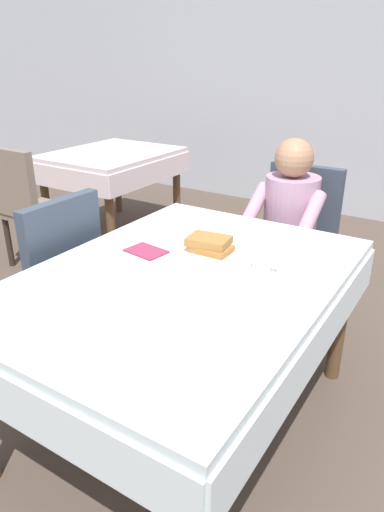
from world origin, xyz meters
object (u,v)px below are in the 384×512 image
chair_left_side (53,275)px  spoon_near_edge (177,285)px  diner_person (288,220)px  breakfast_stack (210,244)px  fork_left_of_plate (171,247)px  cup_coffee (262,260)px  background_chair_empty (27,202)px  chair_diner (295,235)px  knife_right_of_plate (248,266)px  plate_breakfast (210,253)px  background_table_far (112,165)px  dining_table_main (184,293)px  syrup_pitcher (184,230)px

chair_left_side → spoon_near_edge: chair_left_side is taller
diner_person → spoon_near_edge: 1.12m
breakfast_stack → fork_left_of_plate: bearing=-171.6°
cup_coffee → background_chair_empty: size_ratio=0.12×
spoon_near_edge → breakfast_stack: bearing=111.2°
chair_diner → spoon_near_edge: bearing=90.1°
background_chair_empty → knife_right_of_plate: bearing=-15.2°
plate_breakfast → background_table_far: size_ratio=0.25×
spoon_near_edge → diner_person: bearing=103.0°
chair_left_side → knife_right_of_plate: bearing=-78.9°
dining_table_main → chair_diner: size_ratio=1.64×
fork_left_of_plate → background_table_far: (-1.69, 1.51, -0.12)m
dining_table_main → syrup_pitcher: bearing=123.0°
dining_table_main → chair_left_side: 0.78m
diner_person → background_chair_empty: bearing=7.8°
fork_left_of_plate → background_table_far: 2.27m
breakfast_stack → background_chair_empty: 1.97m
diner_person → background_table_far: bearing=-19.7°
plate_breakfast → chair_left_side: bearing=-164.8°
chair_diner → background_table_far: chair_diner is taller
chair_left_side → fork_left_of_plate: bearing=-71.9°
knife_right_of_plate → fork_left_of_plate: bearing=87.6°
diner_person → fork_left_of_plate: (-0.23, -0.83, 0.07)m
chair_diner → plate_breakfast: 0.99m
chair_diner → diner_person: diner_person is taller
plate_breakfast → background_chair_empty: 1.97m
cup_coffee → background_table_far: 2.61m
breakfast_stack → diner_person: bearing=86.9°
dining_table_main → breakfast_stack: 0.26m
fork_left_of_plate → background_chair_empty: size_ratio=0.19×
knife_right_of_plate → spoon_near_edge: size_ratio=1.33×
chair_diner → background_chair_empty: 1.96m
diner_person → background_chair_empty: diner_person is taller
chair_diner → spoon_near_edge: 1.29m
chair_left_side → syrup_pitcher: size_ratio=11.63×
chair_left_side → plate_breakfast: 0.82m
breakfast_stack → fork_left_of_plate: 0.19m
diner_person → plate_breakfast: 0.81m
dining_table_main → chair_diner: chair_diner is taller
dining_table_main → fork_left_of_plate: (-0.19, 0.19, 0.09)m
fork_left_of_plate → knife_right_of_plate: same height
cup_coffee → fork_left_of_plate: size_ratio=0.63×
chair_diner → fork_left_of_plate: chair_diner is taller
diner_person → knife_right_of_plate: size_ratio=5.60×
knife_right_of_plate → background_chair_empty: bearing=72.4°
background_table_far → chair_left_side: bearing=-56.8°
breakfast_stack → chair_diner: bearing=87.4°
dining_table_main → knife_right_of_plate: size_ratio=7.62×
diner_person → fork_left_of_plate: bearing=74.6°
dining_table_main → chair_diner: (0.03, 1.17, -0.12)m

